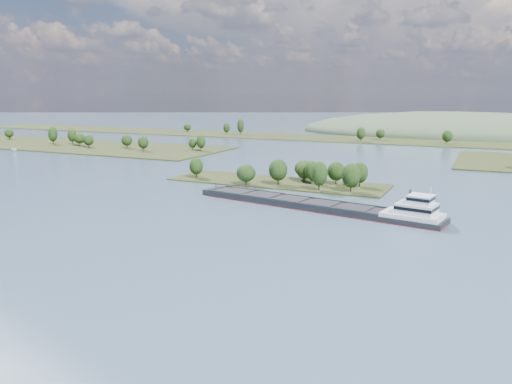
% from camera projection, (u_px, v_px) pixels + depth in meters
% --- Properties ---
extents(ground, '(1800.00, 1800.00, 0.00)m').
position_uv_depth(ground, '(211.00, 211.00, 174.77)').
color(ground, '#3E516B').
rests_on(ground, ground).
extents(tree_island, '(100.00, 32.50, 13.44)m').
position_uv_depth(tree_island, '(290.00, 176.00, 222.92)').
color(tree_island, '#252D14').
rests_on(tree_island, ground).
extents(left_bank, '(300.00, 80.00, 16.28)m').
position_uv_depth(left_bank, '(48.00, 143.00, 393.43)').
color(left_bank, '#252D14').
rests_on(left_bank, ground).
extents(back_shoreline, '(900.00, 60.00, 16.22)m').
position_uv_depth(back_shoreline, '(387.00, 140.00, 419.31)').
color(back_shoreline, '#252D14').
rests_on(back_shoreline, ground).
extents(hill_west, '(320.00, 160.00, 44.00)m').
position_uv_depth(hill_west, '(459.00, 134.00, 487.92)').
color(hill_west, '#384A33').
rests_on(hill_west, ground).
extents(cargo_barge, '(94.47, 27.39, 12.71)m').
position_uv_depth(cargo_barge, '(328.00, 206.00, 175.35)').
color(cargo_barge, black).
rests_on(cargo_barge, ground).
extents(motorboat, '(6.74, 4.07, 2.44)m').
position_uv_depth(motorboat, '(14.00, 150.00, 346.96)').
color(motorboat, white).
rests_on(motorboat, ground).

